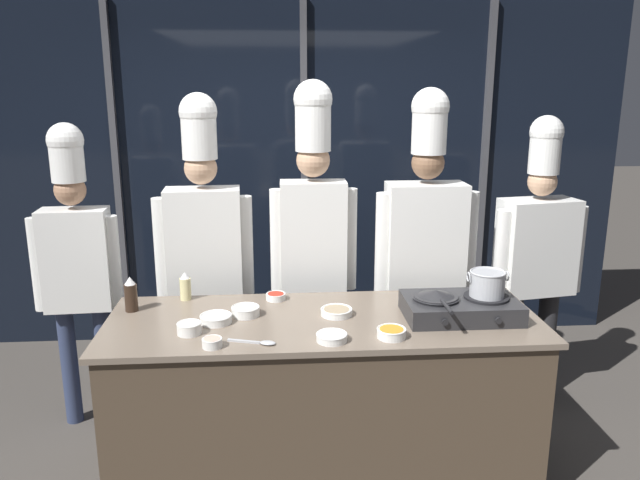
{
  "coord_description": "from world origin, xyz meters",
  "views": [
    {
      "loc": [
        -0.24,
        -2.98,
        2.08
      ],
      "look_at": [
        0.0,
        0.25,
        1.25
      ],
      "focal_mm": 35.0,
      "sensor_mm": 36.0,
      "label": 1
    }
  ],
  "objects_px": {
    "prep_bowl_onion": "(216,318)",
    "prep_bowl_garlic": "(332,337)",
    "prep_bowl_chili_flakes": "(276,296)",
    "chef_sous": "(204,239)",
    "prep_bowl_noodles": "(246,310)",
    "chef_head": "(76,255)",
    "chef_line": "(313,225)",
    "prep_bowl_carrots": "(392,332)",
    "stock_pot": "(487,283)",
    "squeeze_bottle_oil": "(185,287)",
    "squeeze_bottle_soy": "(131,295)",
    "prep_bowl_rice": "(189,327)",
    "serving_spoon_slotted": "(261,342)",
    "chef_pastry": "(425,237)",
    "prep_bowl_mushrooms": "(337,311)",
    "frying_pan": "(436,294)",
    "prep_bowl_shrimp": "(212,342)",
    "chef_apprentice": "(537,249)",
    "portable_stove": "(461,307)"
  },
  "relations": [
    {
      "from": "chef_pastry",
      "to": "prep_bowl_garlic",
      "type": "bearing_deg",
      "value": 54.76
    },
    {
      "from": "chef_head",
      "to": "chef_sous",
      "type": "bearing_deg",
      "value": 179.05
    },
    {
      "from": "portable_stove",
      "to": "prep_bowl_rice",
      "type": "height_order",
      "value": "portable_stove"
    },
    {
      "from": "prep_bowl_chili_flakes",
      "to": "chef_line",
      "type": "bearing_deg",
      "value": 57.68
    },
    {
      "from": "frying_pan",
      "to": "squeeze_bottle_soy",
      "type": "relative_size",
      "value": 2.19
    },
    {
      "from": "prep_bowl_onion",
      "to": "prep_bowl_noodles",
      "type": "height_order",
      "value": "prep_bowl_noodles"
    },
    {
      "from": "chef_head",
      "to": "chef_apprentice",
      "type": "bearing_deg",
      "value": 178.38
    },
    {
      "from": "prep_bowl_chili_flakes",
      "to": "chef_line",
      "type": "xyz_separation_m",
      "value": [
        0.23,
        0.37,
        0.32
      ]
    },
    {
      "from": "prep_bowl_mushrooms",
      "to": "chef_head",
      "type": "xyz_separation_m",
      "value": [
        -1.48,
        0.63,
        0.16
      ]
    },
    {
      "from": "prep_bowl_onion",
      "to": "squeeze_bottle_oil",
      "type": "bearing_deg",
      "value": 118.7
    },
    {
      "from": "prep_bowl_rice",
      "to": "prep_bowl_chili_flakes",
      "type": "bearing_deg",
      "value": 47.27
    },
    {
      "from": "prep_bowl_rice",
      "to": "prep_bowl_noodles",
      "type": "bearing_deg",
      "value": 40.29
    },
    {
      "from": "prep_bowl_carrots",
      "to": "prep_bowl_noodles",
      "type": "distance_m",
      "value": 0.78
    },
    {
      "from": "squeeze_bottle_oil",
      "to": "chef_line",
      "type": "bearing_deg",
      "value": 24.16
    },
    {
      "from": "prep_bowl_chili_flakes",
      "to": "chef_sous",
      "type": "height_order",
      "value": "chef_sous"
    },
    {
      "from": "chef_line",
      "to": "stock_pot",
      "type": "bearing_deg",
      "value": 141.43
    },
    {
      "from": "frying_pan",
      "to": "prep_bowl_rice",
      "type": "distance_m",
      "value": 1.24
    },
    {
      "from": "prep_bowl_onion",
      "to": "prep_bowl_garlic",
      "type": "height_order",
      "value": "prep_bowl_onion"
    },
    {
      "from": "prep_bowl_garlic",
      "to": "squeeze_bottle_soy",
      "type": "bearing_deg",
      "value": 155.16
    },
    {
      "from": "prep_bowl_mushrooms",
      "to": "prep_bowl_chili_flakes",
      "type": "xyz_separation_m",
      "value": [
        -0.31,
        0.26,
        0.0
      ]
    },
    {
      "from": "prep_bowl_carrots",
      "to": "stock_pot",
      "type": "bearing_deg",
      "value": 23.81
    },
    {
      "from": "serving_spoon_slotted",
      "to": "squeeze_bottle_oil",
      "type": "bearing_deg",
      "value": 123.68
    },
    {
      "from": "serving_spoon_slotted",
      "to": "chef_head",
      "type": "bearing_deg",
      "value": 138.75
    },
    {
      "from": "chef_pastry",
      "to": "prep_bowl_noodles",
      "type": "bearing_deg",
      "value": 28.45
    },
    {
      "from": "prep_bowl_noodles",
      "to": "chef_head",
      "type": "bearing_deg",
      "value": 149.49
    },
    {
      "from": "stock_pot",
      "to": "chef_head",
      "type": "xyz_separation_m",
      "value": [
        -2.25,
        0.7,
        -0.0
      ]
    },
    {
      "from": "stock_pot",
      "to": "squeeze_bottle_oil",
      "type": "relative_size",
      "value": 1.31
    },
    {
      "from": "prep_bowl_noodles",
      "to": "chef_pastry",
      "type": "distance_m",
      "value": 1.25
    },
    {
      "from": "prep_bowl_carrots",
      "to": "chef_head",
      "type": "relative_size",
      "value": 0.08
    },
    {
      "from": "squeeze_bottle_oil",
      "to": "prep_bowl_rice",
      "type": "distance_m",
      "value": 0.5
    },
    {
      "from": "chef_head",
      "to": "frying_pan",
      "type": "bearing_deg",
      "value": 157.41
    },
    {
      "from": "squeeze_bottle_soy",
      "to": "prep_bowl_onion",
      "type": "xyz_separation_m",
      "value": [
        0.46,
        -0.2,
        -0.07
      ]
    },
    {
      "from": "frying_pan",
      "to": "prep_bowl_rice",
      "type": "height_order",
      "value": "frying_pan"
    },
    {
      "from": "prep_bowl_mushrooms",
      "to": "prep_bowl_rice",
      "type": "height_order",
      "value": "prep_bowl_rice"
    },
    {
      "from": "prep_bowl_shrimp",
      "to": "prep_bowl_onion",
      "type": "distance_m",
      "value": 0.3
    },
    {
      "from": "prep_bowl_garlic",
      "to": "prep_bowl_chili_flakes",
      "type": "bearing_deg",
      "value": 113.64
    },
    {
      "from": "prep_bowl_onion",
      "to": "chef_head",
      "type": "relative_size",
      "value": 0.09
    },
    {
      "from": "prep_bowl_rice",
      "to": "chef_head",
      "type": "height_order",
      "value": "chef_head"
    },
    {
      "from": "portable_stove",
      "to": "prep_bowl_mushrooms",
      "type": "height_order",
      "value": "portable_stove"
    },
    {
      "from": "prep_bowl_noodles",
      "to": "squeeze_bottle_soy",
      "type": "bearing_deg",
      "value": 169.24
    },
    {
      "from": "squeeze_bottle_oil",
      "to": "prep_bowl_mushrooms",
      "type": "bearing_deg",
      "value": -20.34
    },
    {
      "from": "squeeze_bottle_oil",
      "to": "prep_bowl_shrimp",
      "type": "bearing_deg",
      "value": -72.69
    },
    {
      "from": "serving_spoon_slotted",
      "to": "prep_bowl_chili_flakes",
      "type": "bearing_deg",
      "value": 83.03
    },
    {
      "from": "frying_pan",
      "to": "prep_bowl_shrimp",
      "type": "height_order",
      "value": "frying_pan"
    },
    {
      "from": "chef_sous",
      "to": "chef_pastry",
      "type": "distance_m",
      "value": 1.34
    },
    {
      "from": "prep_bowl_chili_flakes",
      "to": "chef_sous",
      "type": "xyz_separation_m",
      "value": [
        -0.42,
        0.39,
        0.23
      ]
    },
    {
      "from": "serving_spoon_slotted",
      "to": "chef_line",
      "type": "relative_size",
      "value": 0.11
    },
    {
      "from": "chef_line",
      "to": "chef_apprentice",
      "type": "relative_size",
      "value": 1.11
    },
    {
      "from": "squeeze_bottle_oil",
      "to": "chef_apprentice",
      "type": "bearing_deg",
      "value": 10.37
    },
    {
      "from": "prep_bowl_onion",
      "to": "chef_pastry",
      "type": "relative_size",
      "value": 0.08
    }
  ]
}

